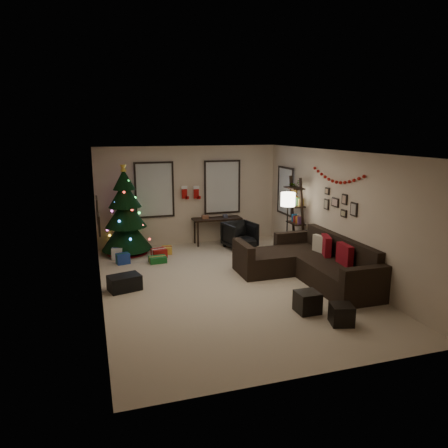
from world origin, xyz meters
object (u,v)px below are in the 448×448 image
(desk, at_px, (217,221))
(bookshelf, at_px, (297,218))
(desk_chair, at_px, (240,235))
(sofa, at_px, (310,264))
(christmas_tree, at_px, (126,216))

(desk, relative_size, bookshelf, 0.67)
(desk_chair, bearing_deg, bookshelf, -54.82)
(desk, height_order, bookshelf, bookshelf)
(sofa, height_order, desk, sofa)
(sofa, height_order, bookshelf, bookshelf)
(desk, height_order, desk_chair, desk)
(christmas_tree, distance_m, desk_chair, 3.03)
(christmas_tree, xyz_separation_m, bookshelf, (4.07, -1.45, -0.01))
(christmas_tree, relative_size, sofa, 0.78)
(bookshelf, bearing_deg, sofa, -106.61)
(sofa, bearing_deg, desk_chair, 103.36)
(desk, distance_m, desk_chair, 0.84)
(desk, bearing_deg, christmas_tree, -174.50)
(christmas_tree, xyz_separation_m, desk, (2.49, 0.24, -0.33))
(desk_chair, bearing_deg, sofa, -88.83)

